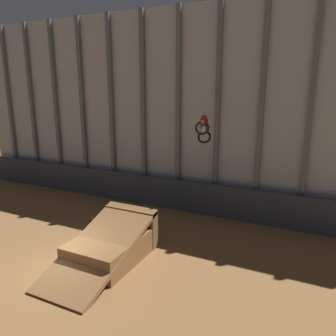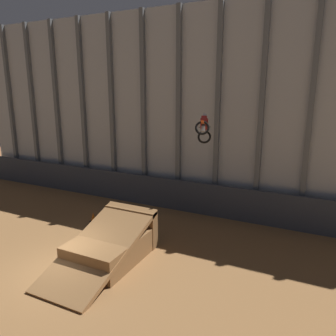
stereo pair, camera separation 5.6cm
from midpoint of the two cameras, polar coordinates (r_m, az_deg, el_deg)
name	(u,v)px [view 1 (the left image)]	position (r m, az deg, el deg)	size (l,w,h in m)	color
ground_plane	(61,271)	(15.61, -18.20, -16.63)	(60.00, 60.00, 0.00)	olive
arena_back_wall	(161,111)	(21.46, -1.22, 9.85)	(32.00, 0.40, 12.52)	#ADB2B7
lower_barrier	(157,192)	(21.82, -2.03, -4.16)	(31.36, 0.20, 2.02)	#383D47
dirt_ramp	(113,244)	(15.80, -9.73, -12.89)	(2.78, 5.73, 2.06)	brown
rider_bike_solo	(204,128)	(17.10, 6.12, 6.90)	(1.13, 1.81, 1.67)	black
traffic_cone_near_ramp	(93,217)	(20.13, -12.99, -8.29)	(0.36, 0.36, 0.58)	black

